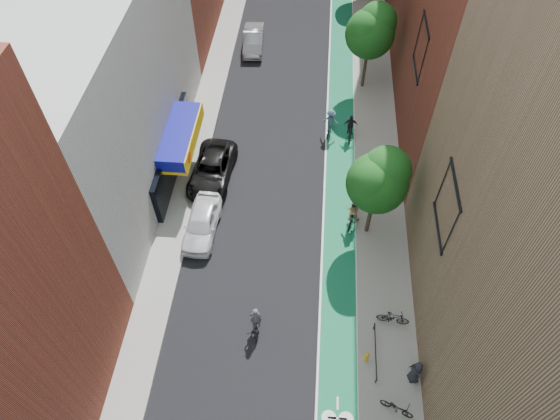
% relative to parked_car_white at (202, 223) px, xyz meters
% --- Properties ---
extents(ground, '(160.00, 160.00, 0.00)m').
position_rel_parked_car_white_xyz_m(ground, '(4.20, -9.25, -0.76)').
color(ground, black).
rests_on(ground, ground).
extents(bike_lane, '(2.00, 68.00, 0.01)m').
position_rel_parked_car_white_xyz_m(bike_lane, '(8.20, 16.75, -0.76)').
color(bike_lane, '#136C3D').
rests_on(bike_lane, ground).
extents(sidewalk_left, '(2.00, 68.00, 0.15)m').
position_rel_parked_car_white_xyz_m(sidewalk_left, '(-1.80, 16.75, -0.69)').
color(sidewalk_left, gray).
rests_on(sidewalk_left, ground).
extents(sidewalk_right, '(3.00, 68.00, 0.15)m').
position_rel_parked_car_white_xyz_m(sidewalk_right, '(10.70, 16.75, -0.69)').
color(sidewalk_right, gray).
rests_on(sidewalk_right, ground).
extents(building_left_white, '(8.00, 20.00, 12.00)m').
position_rel_parked_car_white_xyz_m(building_left_white, '(-6.80, 4.75, 5.24)').
color(building_left_white, silver).
rests_on(building_left_white, ground).
extents(tree_near, '(3.40, 3.36, 6.42)m').
position_rel_parked_car_white_xyz_m(tree_near, '(9.85, 0.77, 3.89)').
color(tree_near, '#332619').
rests_on(tree_near, ground).
extents(tree_mid, '(3.55, 3.53, 6.74)m').
position_rel_parked_car_white_xyz_m(tree_mid, '(9.85, 14.77, 4.13)').
color(tree_mid, '#332619').
rests_on(tree_mid, ground).
extents(parked_car_white, '(1.97, 4.54, 1.52)m').
position_rel_parked_car_white_xyz_m(parked_car_white, '(0.00, 0.00, 0.00)').
color(parked_car_white, white).
rests_on(parked_car_white, ground).
extents(parked_car_black, '(2.81, 5.52, 1.49)m').
position_rel_parked_car_white_xyz_m(parked_car_black, '(-0.12, 4.32, -0.02)').
color(parked_car_black, black).
rests_on(parked_car_black, ground).
extents(parked_car_silver, '(1.83, 4.59, 1.49)m').
position_rel_parked_car_white_xyz_m(parked_car_silver, '(0.82, 19.34, -0.02)').
color(parked_car_silver, '#979A9F').
rests_on(parked_car_silver, ground).
extents(cyclist_lead, '(0.77, 1.70, 2.02)m').
position_rel_parked_car_white_xyz_m(cyclist_lead, '(3.92, -6.09, -0.08)').
color(cyclist_lead, black).
rests_on(cyclist_lead, ground).
extents(cyclist_lane_near, '(1.06, 1.90, 2.23)m').
position_rel_parked_car_white_xyz_m(cyclist_lane_near, '(8.90, 1.36, 0.19)').
color(cyclist_lane_near, black).
rests_on(cyclist_lane_near, ground).
extents(cyclist_lane_mid, '(0.94, 1.78, 1.94)m').
position_rel_parked_car_white_xyz_m(cyclist_lane_mid, '(8.80, 8.93, -0.05)').
color(cyclist_lane_mid, black).
rests_on(cyclist_lane_mid, ground).
extents(cyclist_lane_far, '(1.22, 1.70, 2.06)m').
position_rel_parked_car_white_xyz_m(cyclist_lane_far, '(7.40, 9.22, 0.17)').
color(cyclist_lane_far, black).
rests_on(cyclist_lane_far, ground).
extents(parked_bike_mid, '(1.73, 0.66, 1.01)m').
position_rel_parked_car_white_xyz_m(parked_bike_mid, '(10.96, -5.20, -0.11)').
color(parked_bike_mid, black).
rests_on(parked_bike_mid, sidewalk_right).
extents(parked_bike_far, '(1.71, 1.14, 0.85)m').
position_rel_parked_car_white_xyz_m(parked_bike_far, '(10.89, -9.71, -0.19)').
color(parked_bike_far, black).
rests_on(parked_bike_far, sidewalk_right).
extents(pedestrian, '(0.74, 0.93, 1.66)m').
position_rel_parked_car_white_xyz_m(pedestrian, '(11.80, -8.10, 0.22)').
color(pedestrian, '#22222A').
rests_on(pedestrian, sidewalk_right).
extents(fire_hydrant, '(0.23, 0.23, 0.67)m').
position_rel_parked_car_white_xyz_m(fire_hydrant, '(9.56, -7.33, -0.26)').
color(fire_hydrant, gold).
rests_on(fire_hydrant, sidewalk_right).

